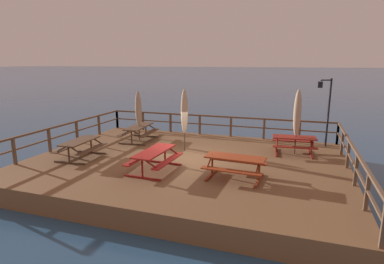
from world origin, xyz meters
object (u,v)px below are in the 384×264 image
picnic_table_back_right (139,130)px  patio_umbrella_short_back (297,113)px  picnic_table_mid_centre (80,145)px  picnic_table_front_left (235,162)px  patio_umbrella_short_front (138,109)px  picnic_table_back_left (154,156)px  patio_umbrella_tall_mid_left (184,112)px  picnic_table_mid_left (294,141)px  lamp_post_hooked (326,102)px

picnic_table_back_right → patio_umbrella_short_back: patio_umbrella_short_back is taller
picnic_table_mid_centre → picnic_table_front_left: bearing=-2.0°
picnic_table_back_right → picnic_table_mid_centre: size_ratio=1.12×
picnic_table_mid_centre → patio_umbrella_short_front: patio_umbrella_short_front is taller
picnic_table_back_left → picnic_table_back_right: (-2.71, 3.90, -0.00)m
patio_umbrella_tall_mid_left → picnic_table_mid_left: bearing=12.4°
picnic_table_back_left → picnic_table_mid_centre: bearing=173.3°
patio_umbrella_tall_mid_left → lamp_post_hooked: size_ratio=0.87×
patio_umbrella_tall_mid_left → picnic_table_mid_centre: bearing=-146.1°
picnic_table_front_left → picnic_table_mid_centre: (-6.53, 0.23, -0.00)m
picnic_table_back_left → patio_umbrella_short_back: 6.39m
picnic_table_mid_left → lamp_post_hooked: bearing=54.1°
picnic_table_back_left → patio_umbrella_short_back: size_ratio=0.78×
picnic_table_mid_centre → patio_umbrella_tall_mid_left: (3.70, 2.49, 1.21)m
picnic_table_back_right → picnic_table_mid_centre: same height
picnic_table_mid_centre → patio_umbrella_short_back: patio_umbrella_short_back is taller
picnic_table_mid_left → picnic_table_front_left: 4.18m
picnic_table_back_left → picnic_table_back_right: same height
patio_umbrella_short_front → lamp_post_hooked: 8.96m
patio_umbrella_tall_mid_left → lamp_post_hooked: 6.55m
picnic_table_mid_left → picnic_table_back_left: bearing=-140.6°
picnic_table_mid_centre → lamp_post_hooked: lamp_post_hooked is taller
picnic_table_back_right → picnic_table_front_left: bearing=-33.2°
patio_umbrella_short_back → patio_umbrella_short_front: bearing=-179.8°
picnic_table_front_left → lamp_post_hooked: 6.48m
picnic_table_back_right → patio_umbrella_short_front: bearing=101.0°
picnic_table_back_right → patio_umbrella_short_back: (7.56, 0.07, 1.23)m
picnic_table_mid_left → patio_umbrella_tall_mid_left: patio_umbrella_tall_mid_left is taller
patio_umbrella_short_front → patio_umbrella_tall_mid_left: bearing=-19.9°
picnic_table_back_left → patio_umbrella_short_front: bearing=124.6°
picnic_table_back_right → picnic_table_front_left: size_ratio=1.06×
patio_umbrella_tall_mid_left → picnic_table_back_left: bearing=-92.4°
picnic_table_mid_centre → patio_umbrella_tall_mid_left: 4.62m
picnic_table_mid_centre → lamp_post_hooked: size_ratio=0.62×
patio_umbrella_short_back → picnic_table_mid_left: bearing=-154.0°
picnic_table_back_right → patio_umbrella_tall_mid_left: 3.23m
picnic_table_back_left → lamp_post_hooked: lamp_post_hooked is taller
picnic_table_back_left → picnic_table_mid_centre: same height
picnic_table_mid_left → picnic_table_back_right: 7.51m
picnic_table_mid_centre → patio_umbrella_short_front: (0.86, 3.51, 1.05)m
picnic_table_mid_left → picnic_table_mid_centre: 9.09m
picnic_table_front_left → patio_umbrella_tall_mid_left: 4.11m
picnic_table_front_left → patio_umbrella_short_back: 4.40m
picnic_table_back_right → lamp_post_hooked: 9.07m
picnic_table_back_left → picnic_table_back_right: size_ratio=0.99×
patio_umbrella_tall_mid_left → patio_umbrella_short_back: patio_umbrella_short_back is taller
patio_umbrella_short_front → lamp_post_hooked: (8.77, 1.73, 0.51)m
picnic_table_back_left → picnic_table_mid_centre: 3.60m
picnic_table_back_right → patio_umbrella_tall_mid_left: (2.83, -0.99, 1.21)m
picnic_table_back_right → patio_umbrella_short_back: 7.66m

